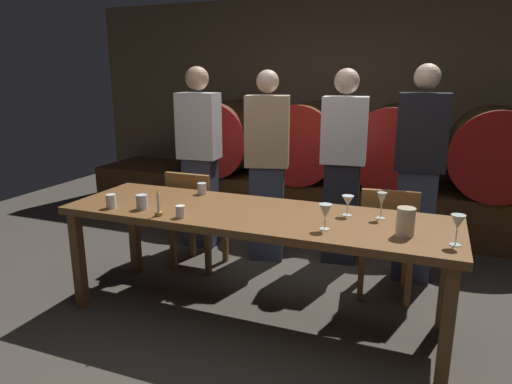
{
  "coord_description": "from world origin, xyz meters",
  "views": [
    {
      "loc": [
        0.88,
        -2.42,
        1.68
      ],
      "look_at": [
        -0.25,
        0.45,
        0.87
      ],
      "focal_mm": 32.08,
      "sensor_mm": 36.0,
      "label": 1
    }
  ],
  "objects_px": {
    "wine_barrel_center_right": "(394,146)",
    "wine_glass_center_left": "(348,201)",
    "guest_center_right": "(343,167)",
    "cup_center_right": "(202,189)",
    "wine_glass_far_right": "(458,223)",
    "chair_left": "(195,216)",
    "wine_barrel_far_left": "(228,137)",
    "wine_barrel_center_left": "(308,141)",
    "cup_far_left": "(111,201)",
    "dining_table": "(254,222)",
    "pitcher": "(406,222)",
    "wine_glass_center_right": "(382,200)",
    "candle_center": "(159,209)",
    "wine_glass_far_left": "(325,212)",
    "guest_far_left": "(200,157)",
    "guest_far_right": "(418,174)",
    "cup_center_left": "(142,202)",
    "wine_barrel_far_right": "(493,151)",
    "guest_center_left": "(267,166)",
    "cup_far_right": "(180,212)"
  },
  "relations": [
    {
      "from": "wine_barrel_center_right",
      "to": "wine_glass_center_left",
      "type": "relative_size",
      "value": 7.18
    },
    {
      "from": "guest_center_right",
      "to": "cup_center_right",
      "type": "bearing_deg",
      "value": 40.09
    },
    {
      "from": "wine_glass_far_right",
      "to": "chair_left",
      "type": "bearing_deg",
      "value": 159.43
    },
    {
      "from": "wine_barrel_far_left",
      "to": "wine_barrel_center_left",
      "type": "relative_size",
      "value": 1.0
    },
    {
      "from": "cup_far_left",
      "to": "dining_table",
      "type": "bearing_deg",
      "value": 15.68
    },
    {
      "from": "wine_barrel_center_left",
      "to": "pitcher",
      "type": "xyz_separation_m",
      "value": [
        1.23,
        -2.4,
        -0.07
      ]
    },
    {
      "from": "chair_left",
      "to": "pitcher",
      "type": "bearing_deg",
      "value": 158.51
    },
    {
      "from": "wine_barrel_center_left",
      "to": "wine_glass_center_right",
      "type": "distance_m",
      "value": 2.38
    },
    {
      "from": "wine_barrel_far_left",
      "to": "wine_glass_center_left",
      "type": "relative_size",
      "value": 7.18
    },
    {
      "from": "wine_barrel_far_left",
      "to": "wine_barrel_center_right",
      "type": "relative_size",
      "value": 1.0
    },
    {
      "from": "wine_glass_center_left",
      "to": "cup_far_left",
      "type": "distance_m",
      "value": 1.6
    },
    {
      "from": "cup_center_right",
      "to": "cup_far_left",
      "type": "bearing_deg",
      "value": -125.93
    },
    {
      "from": "candle_center",
      "to": "wine_glass_far_left",
      "type": "relative_size",
      "value": 1.14
    },
    {
      "from": "cup_far_left",
      "to": "cup_center_right",
      "type": "distance_m",
      "value": 0.69
    },
    {
      "from": "guest_far_left",
      "to": "wine_glass_center_left",
      "type": "xyz_separation_m",
      "value": [
        1.61,
        -0.98,
        -0.02
      ]
    },
    {
      "from": "wine_barrel_center_left",
      "to": "candle_center",
      "type": "height_order",
      "value": "wine_barrel_center_left"
    },
    {
      "from": "dining_table",
      "to": "guest_far_right",
      "type": "relative_size",
      "value": 1.5
    },
    {
      "from": "chair_left",
      "to": "pitcher",
      "type": "relative_size",
      "value": 5.38
    },
    {
      "from": "guest_center_right",
      "to": "cup_center_right",
      "type": "distance_m",
      "value": 1.3
    },
    {
      "from": "wine_glass_center_right",
      "to": "cup_center_left",
      "type": "bearing_deg",
      "value": -166.14
    },
    {
      "from": "guest_far_left",
      "to": "guest_center_right",
      "type": "height_order",
      "value": "guest_far_left"
    },
    {
      "from": "dining_table",
      "to": "guest_center_right",
      "type": "relative_size",
      "value": 1.52
    },
    {
      "from": "wine_barrel_center_right",
      "to": "guest_center_right",
      "type": "bearing_deg",
      "value": -107.2
    },
    {
      "from": "wine_barrel_far_right",
      "to": "guest_center_right",
      "type": "bearing_deg",
      "value": -140.09
    },
    {
      "from": "dining_table",
      "to": "guest_far_left",
      "type": "bearing_deg",
      "value": 131.94
    },
    {
      "from": "wine_barrel_center_left",
      "to": "wine_glass_far_right",
      "type": "xyz_separation_m",
      "value": [
        1.49,
        -2.46,
        -0.03
      ]
    },
    {
      "from": "guest_center_right",
      "to": "wine_barrel_far_right",
      "type": "bearing_deg",
      "value": -146.18
    },
    {
      "from": "candle_center",
      "to": "guest_far_right",
      "type": "bearing_deg",
      "value": 41.84
    },
    {
      "from": "wine_barrel_center_left",
      "to": "wine_glass_center_right",
      "type": "relative_size",
      "value": 5.56
    },
    {
      "from": "guest_far_right",
      "to": "wine_glass_far_right",
      "type": "height_order",
      "value": "guest_far_right"
    },
    {
      "from": "guest_center_left",
      "to": "wine_glass_center_right",
      "type": "bearing_deg",
      "value": 125.98
    },
    {
      "from": "wine_barrel_center_right",
      "to": "cup_far_left",
      "type": "xyz_separation_m",
      "value": [
        -1.63,
        -2.56,
        -0.11
      ]
    },
    {
      "from": "candle_center",
      "to": "cup_center_right",
      "type": "distance_m",
      "value": 0.59
    },
    {
      "from": "guest_center_left",
      "to": "wine_glass_far_right",
      "type": "xyz_separation_m",
      "value": [
        1.53,
        -1.22,
        0.03
      ]
    },
    {
      "from": "guest_center_right",
      "to": "cup_far_right",
      "type": "distance_m",
      "value": 1.68
    },
    {
      "from": "wine_barrel_center_left",
      "to": "cup_far_left",
      "type": "height_order",
      "value": "wine_barrel_center_left"
    },
    {
      "from": "wine_barrel_far_left",
      "to": "cup_center_left",
      "type": "bearing_deg",
      "value": -78.27
    },
    {
      "from": "guest_far_left",
      "to": "cup_center_left",
      "type": "height_order",
      "value": "guest_far_left"
    },
    {
      "from": "guest_far_left",
      "to": "guest_far_right",
      "type": "xyz_separation_m",
      "value": [
        2.0,
        -0.06,
        -0.0
      ]
    },
    {
      "from": "wine_barrel_far_left",
      "to": "chair_left",
      "type": "height_order",
      "value": "wine_barrel_far_left"
    },
    {
      "from": "chair_left",
      "to": "wine_glass_far_right",
      "type": "height_order",
      "value": "wine_glass_far_right"
    },
    {
      "from": "wine_barrel_far_left",
      "to": "wine_glass_far_right",
      "type": "bearing_deg",
      "value": -44.62
    },
    {
      "from": "wine_glass_center_left",
      "to": "cup_far_left",
      "type": "relative_size",
      "value": 1.4
    },
    {
      "from": "wine_barrel_center_left",
      "to": "guest_center_left",
      "type": "bearing_deg",
      "value": -91.68
    },
    {
      "from": "candle_center",
      "to": "wine_barrel_center_right",
      "type": "bearing_deg",
      "value": 64.69
    },
    {
      "from": "chair_left",
      "to": "cup_center_left",
      "type": "xyz_separation_m",
      "value": [
        0.05,
        -0.81,
        0.34
      ]
    },
    {
      "from": "chair_left",
      "to": "guest_center_right",
      "type": "distance_m",
      "value": 1.36
    },
    {
      "from": "cup_center_right",
      "to": "pitcher",
      "type": "bearing_deg",
      "value": -14.65
    },
    {
      "from": "wine_barrel_far_right",
      "to": "pitcher",
      "type": "xyz_separation_m",
      "value": [
        -0.66,
        -2.4,
        -0.07
      ]
    },
    {
      "from": "wine_barrel_center_right",
      "to": "guest_center_left",
      "type": "relative_size",
      "value": 0.56
    }
  ]
}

